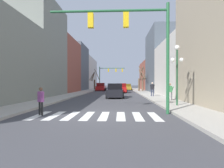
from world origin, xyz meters
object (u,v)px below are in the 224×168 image
traffic_signal_near (133,34)px  car_parked_left_near (122,88)px  street_lamp_right_corner (177,63)px  street_tree_left_mid (94,81)px  car_at_intersection (115,91)px  street_tree_right_mid (143,80)px  car_parked_right_far (127,87)px  street_tree_left_far (140,80)px  car_driving_away_lane (101,87)px  pedestrian_near_right_corner (152,88)px  traffic_signal_far (109,73)px  pedestrian_waiting_at_curb (41,99)px  pedestrian_on_left_sidewalk (170,90)px

traffic_signal_near → car_parked_left_near: traffic_signal_near is taller
street_lamp_right_corner → street_tree_left_mid: street_tree_left_mid is taller
car_at_intersection → street_tree_right_mid: bearing=-20.0°
car_parked_right_far → street_tree_left_far: street_tree_left_far is taller
car_at_intersection → car_parked_right_far: car_at_intersection is taller
street_lamp_right_corner → street_tree_right_mid: street_tree_right_mid is taller
traffic_signal_near → car_driving_away_lane: bearing=99.8°
street_lamp_right_corner → pedestrian_near_right_corner: (-0.14, 8.94, -2.08)m
traffic_signal_far → pedestrian_near_right_corner: 25.10m
car_driving_away_lane → pedestrian_waiting_at_curb: 30.37m
pedestrian_waiting_at_curb → street_tree_left_far: bearing=109.3°
traffic_signal_near → street_tree_left_far: 25.85m
pedestrian_waiting_at_curb → street_tree_right_mid: street_tree_right_mid is taller
traffic_signal_near → car_parked_left_near: (-0.45, 22.76, -3.83)m
traffic_signal_near → street_tree_right_mid: traffic_signal_near is taller
car_parked_left_near → street_tree_left_mid: bearing=31.3°
car_at_intersection → street_tree_left_mid: 23.71m
car_at_intersection → street_tree_right_mid: 15.32m
pedestrian_near_right_corner → pedestrian_on_left_sidewalk: 5.17m
car_parked_left_near → pedestrian_near_right_corner: 11.66m
car_parked_left_near → car_at_intersection: size_ratio=1.09×
car_parked_right_far → pedestrian_on_left_sidewalk: pedestrian_on_left_sidewalk is taller
traffic_signal_far → street_tree_left_far: traffic_signal_far is taller
car_parked_right_far → car_driving_away_lane: bearing=122.6°
car_parked_left_near → pedestrian_on_left_sidewalk: pedestrian_on_left_sidewalk is taller
car_driving_away_lane → street_tree_right_mid: 10.09m
car_parked_left_near → street_lamp_right_corner: bearing=-169.1°
car_driving_away_lane → car_parked_right_far: bearing=-57.4°
street_lamp_right_corner → street_tree_left_far: 22.79m
traffic_signal_far → car_parked_right_far: traffic_signal_far is taller
traffic_signal_far → car_at_intersection: (2.27, -24.56, -3.70)m
car_parked_left_near → pedestrian_waiting_at_curb: (-4.67, -23.47, 0.12)m
car_parked_left_near → street_tree_left_far: 4.95m
street_tree_left_mid → car_parked_left_near: bearing=-58.7°
street_tree_right_mid → street_tree_left_mid: (-11.12, 8.59, -0.11)m
street_tree_left_mid → street_tree_left_far: bearing=-38.5°
car_parked_right_far → street_tree_left_mid: street_tree_left_mid is taller
pedestrian_on_left_sidewalk → street_tree_left_far: street_tree_left_far is taller
traffic_signal_near → car_parked_left_near: bearing=91.1°
car_driving_away_lane → car_at_intersection: size_ratio=0.95×
pedestrian_on_left_sidewalk → street_tree_right_mid: size_ratio=0.33×
car_driving_away_lane → street_tree_right_mid: size_ratio=0.83×
traffic_signal_far → street_tree_right_mid: size_ratio=1.35×
street_lamp_right_corner → street_tree_right_mid: size_ratio=0.88×
street_tree_left_far → traffic_signal_near: bearing=-97.4°
pedestrian_near_right_corner → street_tree_left_far: street_tree_left_far is taller
car_parked_left_near → street_tree_left_far: street_tree_left_far is taller
pedestrian_near_right_corner → street_tree_left_far: 13.89m
traffic_signal_near → street_tree_right_mid: bearing=81.4°
car_at_intersection → street_lamp_right_corner: bearing=-150.2°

